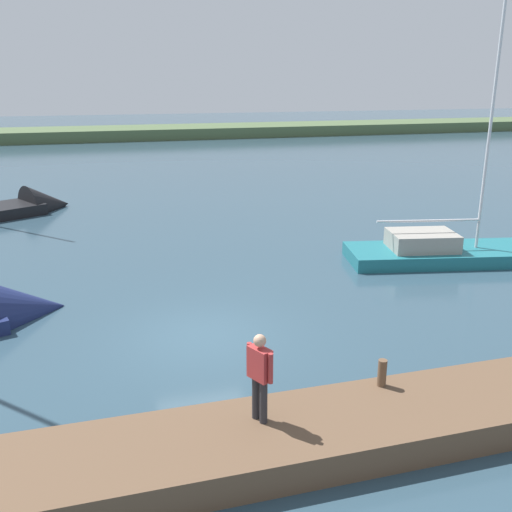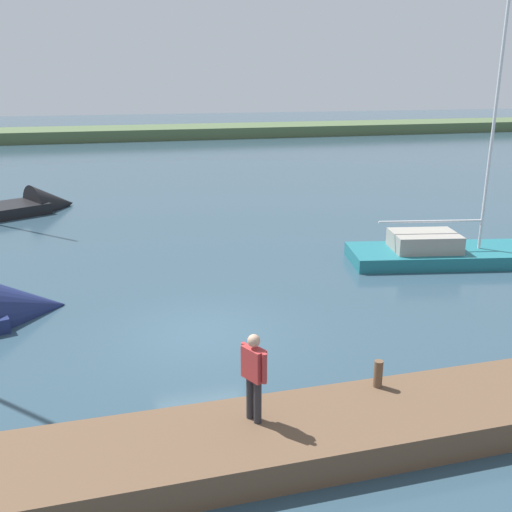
{
  "view_description": "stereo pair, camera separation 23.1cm",
  "coord_description": "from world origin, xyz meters",
  "views": [
    {
      "loc": [
        2.44,
        13.51,
        6.45
      ],
      "look_at": [
        -1.95,
        -1.86,
        1.48
      ],
      "focal_mm": 40.03,
      "sensor_mm": 36.0,
      "label": 1
    },
    {
      "loc": [
        2.21,
        13.58,
        6.45
      ],
      "look_at": [
        -1.95,
        -1.86,
        1.48
      ],
      "focal_mm": 40.03,
      "sensor_mm": 36.0,
      "label": 2
    }
  ],
  "objects": [
    {
      "name": "far_shoreline",
      "position": [
        0.0,
        -53.57,
        0.0
      ],
      "size": [
        180.0,
        8.0,
        2.4
      ],
      "primitive_type": "cube",
      "color": "#4C603D",
      "rests_on": "ground_plane"
    },
    {
      "name": "mooring_post_near",
      "position": [
        -2.74,
        4.49,
        0.88
      ],
      "size": [
        0.18,
        0.18,
        0.56
      ],
      "primitive_type": "cylinder",
      "color": "brown",
      "rests_on": "dock_pier"
    },
    {
      "name": "person_on_dock",
      "position": [
        -0.07,
        4.97,
        1.56
      ],
      "size": [
        0.39,
        0.58,
        1.67
      ],
      "rotation": [
        0.0,
        0.0,
        3.59
      ],
      "color": "#28282D",
      "rests_on": "dock_pier"
    },
    {
      "name": "sailboat_outer_mooring",
      "position": [
        -12.14,
        -3.48,
        0.19
      ],
      "size": [
        10.17,
        4.29,
        10.76
      ],
      "rotation": [
        0.0,
        0.0,
        2.95
      ],
      "color": "#1E6B75",
      "rests_on": "ground_plane"
    },
    {
      "name": "ground_plane",
      "position": [
        0.0,
        0.0,
        0.0
      ],
      "size": [
        200.0,
        200.0,
        0.0
      ],
      "primitive_type": "plane",
      "color": "#2D4756"
    },
    {
      "name": "dock_pier",
      "position": [
        0.0,
        5.24,
        0.3
      ],
      "size": [
        27.42,
        2.14,
        0.6
      ],
      "primitive_type": "cube",
      "color": "brown",
      "rests_on": "ground_plane"
    }
  ]
}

